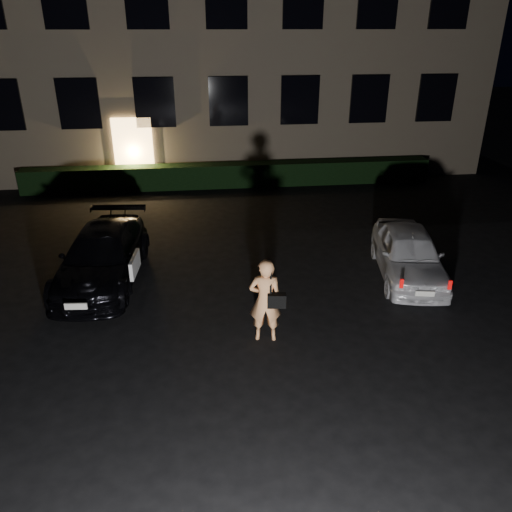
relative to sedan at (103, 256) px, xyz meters
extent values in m
plane|color=black|center=(3.51, -3.33, -0.60)|extent=(80.00, 80.00, 0.00)
cube|color=#736252|center=(3.51, 11.67, 5.40)|extent=(20.00, 8.00, 12.00)
cube|color=#FFC26D|center=(0.01, 7.61, 0.65)|extent=(1.40, 0.10, 2.50)
cube|color=black|center=(-4.29, 7.61, 2.40)|extent=(1.40, 0.10, 1.70)
cube|color=black|center=(-1.69, 7.61, 2.40)|extent=(1.40, 0.10, 1.70)
cube|color=black|center=(0.91, 7.61, 2.40)|extent=(1.40, 0.10, 1.70)
cube|color=black|center=(3.51, 7.61, 2.40)|extent=(1.40, 0.10, 1.70)
cube|color=black|center=(6.11, 7.61, 2.40)|extent=(1.40, 0.10, 1.70)
cube|color=black|center=(8.71, 7.61, 2.40)|extent=(1.40, 0.10, 1.70)
cube|color=black|center=(11.31, 7.61, 2.40)|extent=(1.40, 0.10, 1.70)
cube|color=black|center=(-1.69, 7.61, 5.60)|extent=(1.40, 0.10, 1.70)
cube|color=black|center=(0.91, 7.61, 5.60)|extent=(1.40, 0.10, 1.70)
cube|color=black|center=(3.51, 7.61, 5.60)|extent=(1.40, 0.10, 1.70)
cube|color=black|center=(6.11, 7.61, 5.60)|extent=(1.40, 0.10, 1.70)
cube|color=black|center=(8.71, 7.61, 5.60)|extent=(1.40, 0.10, 1.70)
cube|color=black|center=(11.31, 7.61, 5.60)|extent=(1.40, 0.10, 1.70)
cube|color=black|center=(3.51, 7.17, -0.18)|extent=(15.00, 0.70, 0.85)
imported|color=black|center=(0.00, 0.00, 0.00)|extent=(2.03, 4.27, 1.20)
cube|color=white|center=(0.83, -0.83, 0.14)|extent=(0.15, 0.86, 0.40)
cube|color=silver|center=(-0.19, -2.13, -0.08)|extent=(0.44, 0.08, 0.13)
imported|color=silver|center=(7.16, -0.66, -0.01)|extent=(2.00, 3.65, 1.18)
cube|color=red|center=(6.38, -2.19, 0.04)|extent=(0.08, 0.06, 0.20)
cube|color=red|center=(7.34, -2.37, 0.04)|extent=(0.08, 0.06, 0.20)
cube|color=silver|center=(6.85, -2.33, -0.15)|extent=(0.39, 0.11, 0.12)
imported|color=#F1A367|center=(3.43, -2.88, 0.24)|extent=(0.66, 0.47, 1.68)
cube|color=black|center=(3.63, -3.02, 0.30)|extent=(0.36, 0.19, 0.27)
cube|color=black|center=(3.52, -2.97, 0.68)|extent=(0.04, 0.06, 0.52)
camera|label=1|loc=(2.31, -10.87, 4.91)|focal=35.00mm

